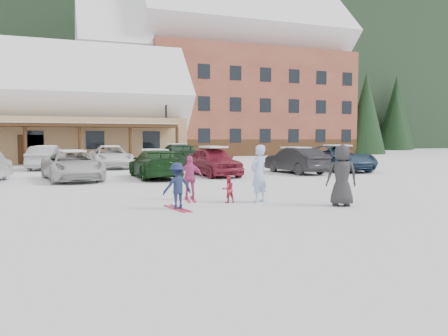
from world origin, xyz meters
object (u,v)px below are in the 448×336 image
object	(u,v)px
parked_car_11	(177,156)
child_magenta	(190,178)
alpine_hotel	(228,83)
parked_car_2	(72,166)
parked_car_3	(155,164)
bystander_dark	(342,175)
day_lodge	(8,114)
parked_car_5	(296,160)
lamp_post	(166,123)
adult_skier	(259,174)
parked_car_10	(110,157)
child_navy	(177,186)
parked_car_9	(46,158)
toddler_red	(228,189)
parked_car_4	(213,161)
parked_car_6	(337,158)

from	to	relation	value
parked_car_11	child_magenta	bearing A→B (deg)	77.21
alpine_hotel	parked_car_2	distance (m)	35.25
parked_car_3	parked_car_11	size ratio (longest dim) A/B	0.90
alpine_hotel	parked_car_3	xyz separation A→B (m)	(-14.73, -29.11, -7.93)
bystander_dark	day_lodge	bearing A→B (deg)	-45.87
day_lodge	parked_car_5	distance (m)	25.26
lamp_post	parked_car_3	world-z (taller)	lamp_post
adult_skier	parked_car_10	world-z (taller)	adult_skier
child_navy	parked_car_9	distance (m)	18.26
bystander_dark	parked_car_11	bearing A→B (deg)	-66.51
parked_car_2	toddler_red	bearing A→B (deg)	-72.79
adult_skier	bystander_dark	xyz separation A→B (m)	(1.98, -1.46, 0.01)
toddler_red	parked_car_11	xyz separation A→B (m)	(2.45, 16.42, 0.37)
parked_car_9	parked_car_10	bearing A→B (deg)	-174.36
day_lodge	lamp_post	world-z (taller)	day_lodge
parked_car_2	parked_car_3	xyz separation A→B (m)	(3.84, -0.23, 0.00)
adult_skier	parked_car_11	distance (m)	16.78
child_magenta	parked_car_4	distance (m)	8.81
day_lodge	parked_car_9	size ratio (longest dim) A/B	6.54
parked_car_6	parked_car_3	bearing A→B (deg)	-172.97
parked_car_4	parked_car_10	world-z (taller)	parked_car_4
lamp_post	day_lodge	bearing A→B (deg)	162.44
day_lodge	parked_car_4	size ratio (longest dim) A/B	6.52
toddler_red	parked_car_5	bearing A→B (deg)	-134.36
child_magenta	parked_car_10	xyz separation A→B (m)	(-1.00, 15.85, 0.01)
day_lodge	child_magenta	bearing A→B (deg)	-73.12
toddler_red	parked_car_3	world-z (taller)	parked_car_3
alpine_hotel	parked_car_2	bearing A→B (deg)	-122.73
adult_skier	parked_car_11	world-z (taller)	adult_skier
child_magenta	parked_car_9	bearing A→B (deg)	-62.82
child_magenta	parked_car_6	distance (m)	14.69
parked_car_3	child_magenta	bearing A→B (deg)	85.76
adult_skier	bystander_dark	distance (m)	2.46
alpine_hotel	parked_car_10	bearing A→B (deg)	-127.36
parked_car_3	parked_car_6	bearing A→B (deg)	-176.03
parked_car_3	parked_car_10	distance (m)	8.14
bystander_dark	parked_car_5	world-z (taller)	bystander_dark
toddler_red	parked_car_4	world-z (taller)	parked_car_4
alpine_hotel	parked_car_10	distance (m)	27.69
day_lodge	child_navy	size ratio (longest dim) A/B	22.37
child_navy	parked_car_5	size ratio (longest dim) A/B	0.30
parked_car_10	parked_car_11	size ratio (longest dim) A/B	0.97
day_lodge	lamp_post	size ratio (longest dim) A/B	5.12
day_lodge	parked_car_4	world-z (taller)	day_lodge
child_navy	parked_car_2	size ratio (longest dim) A/B	0.26
lamp_post	toddler_red	world-z (taller)	lamp_post
adult_skier	parked_car_9	world-z (taller)	adult_skier
alpine_hotel	parked_car_11	world-z (taller)	alpine_hotel
day_lodge	lamp_post	xyz separation A→B (m)	(12.46, -3.94, -0.71)
child_navy	parked_car_2	world-z (taller)	parked_car_2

